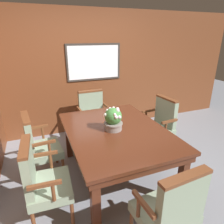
{
  "coord_description": "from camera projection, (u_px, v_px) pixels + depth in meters",
  "views": [
    {
      "loc": [
        -0.98,
        -2.12,
        1.96
      ],
      "look_at": [
        -0.03,
        0.29,
        0.96
      ],
      "focal_mm": 32.0,
      "sensor_mm": 36.0,
      "label": 1
    }
  ],
  "objects": [
    {
      "name": "chair_left_far",
      "position": [
        38.0,
        144.0,
        2.79
      ],
      "size": [
        0.49,
        0.6,
        0.97
      ],
      "rotation": [
        0.0,
        0.0,
        1.67
      ],
      "color": "brown",
      "rests_on": "ground_plane"
    },
    {
      "name": "potted_plant",
      "position": [
        113.0,
        119.0,
        2.66
      ],
      "size": [
        0.26,
        0.26,
        0.32
      ],
      "color": "gray",
      "rests_on": "dining_table"
    },
    {
      "name": "chair_head_near",
      "position": [
        171.0,
        209.0,
        1.76
      ],
      "size": [
        0.59,
        0.48,
        0.97
      ],
      "rotation": [
        0.0,
        0.0,
        3.21
      ],
      "color": "brown",
      "rests_on": "ground_plane"
    },
    {
      "name": "ground_plane",
      "position": [
        121.0,
        180.0,
        2.88
      ],
      "size": [
        14.0,
        14.0,
        0.0
      ],
      "primitive_type": "plane",
      "color": "gray"
    },
    {
      "name": "chair_head_far",
      "position": [
        93.0,
        114.0,
        3.87
      ],
      "size": [
        0.58,
        0.46,
        0.97
      ],
      "rotation": [
        0.0,
        0.0,
        0.03
      ],
      "color": "brown",
      "rests_on": "ground_plane"
    },
    {
      "name": "dining_table",
      "position": [
        116.0,
        135.0,
        2.75
      ],
      "size": [
        1.29,
        1.75,
        0.76
      ],
      "color": "#4C2314",
      "rests_on": "ground_plane"
    },
    {
      "name": "chair_left_near",
      "position": [
        42.0,
        180.0,
        2.11
      ],
      "size": [
        0.47,
        0.59,
        0.97
      ],
      "rotation": [
        0.0,
        0.0,
        1.52
      ],
      "color": "brown",
      "rests_on": "ground_plane"
    },
    {
      "name": "wall_back",
      "position": [
        85.0,
        73.0,
        4.07
      ],
      "size": [
        7.2,
        0.08,
        2.45
      ],
      "color": "brown",
      "rests_on": "ground_plane"
    },
    {
      "name": "chair_right_far",
      "position": [
        160.0,
        123.0,
        3.47
      ],
      "size": [
        0.49,
        0.6,
        0.97
      ],
      "rotation": [
        0.0,
        0.0,
        -1.48
      ],
      "color": "brown",
      "rests_on": "ground_plane"
    }
  ]
}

